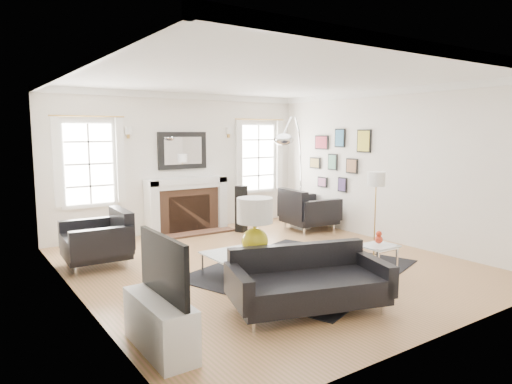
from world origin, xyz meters
TOP-DOWN VIEW (x-y plane):
  - floor at (0.00, 0.00)m, footprint 6.00×6.00m
  - back_wall at (0.00, 3.00)m, footprint 5.50×0.04m
  - front_wall at (0.00, -3.00)m, footprint 5.50×0.04m
  - left_wall at (-2.75, 0.00)m, footprint 0.04×6.00m
  - right_wall at (2.75, 0.00)m, footprint 0.04×6.00m
  - ceiling at (0.00, 0.00)m, footprint 5.50×6.00m
  - crown_molding at (0.00, 0.00)m, footprint 5.50×6.00m
  - fireplace at (0.00, 2.79)m, footprint 1.70×0.69m
  - mantel_mirror at (0.00, 2.95)m, footprint 1.05×0.07m
  - window_left at (-1.85, 2.95)m, footprint 1.24×0.15m
  - window_right at (1.85, 2.95)m, footprint 1.24×0.15m
  - gallery_wall at (2.72, 1.30)m, footprint 0.04×1.73m
  - tv_unit at (-2.44, -1.70)m, footprint 0.35×1.00m
  - area_rug at (0.26, -0.54)m, footprint 3.60×3.30m
  - sofa at (-0.68, -1.72)m, footprint 1.94×1.29m
  - armchair_left at (-2.13, 1.39)m, footprint 0.97×1.07m
  - armchair_right at (2.13, 1.58)m, footprint 1.05×1.14m
  - coffee_table at (-0.74, -0.30)m, footprint 0.79×0.79m
  - side_table_left at (-0.94, -1.05)m, footprint 0.49×0.49m
  - nesting_table at (0.74, -1.53)m, footprint 0.47×0.39m
  - gourd_lamp at (-0.94, -1.05)m, footprint 0.44×0.44m
  - orange_vase at (0.74, -1.53)m, footprint 0.11×0.11m
  - arc_floor_lamp at (1.43, 1.16)m, footprint 1.69×1.57m
  - stick_floor_lamp at (1.64, -0.67)m, footprint 0.28×0.28m
  - speaker_tower at (0.92, 2.19)m, footprint 0.25×0.25m

SIDE VIEW (x-z plane):
  - floor at x=0.00m, z-range 0.00..0.00m
  - area_rug at x=0.26m, z-range 0.00..0.01m
  - sofa at x=-0.68m, z-range 0.03..0.61m
  - coffee_table at x=-0.74m, z-range 0.14..0.49m
  - tv_unit at x=-2.44m, z-range -0.22..0.87m
  - armchair_left at x=-2.13m, z-range 0.04..0.73m
  - armchair_right at x=2.13m, z-range 0.04..0.75m
  - nesting_table at x=0.74m, z-range 0.14..0.66m
  - side_table_left at x=-0.94m, z-range 0.16..0.70m
  - speaker_tower at x=0.92m, z-range 0.00..0.94m
  - fireplace at x=0.00m, z-range -0.01..1.10m
  - orange_vase at x=0.74m, z-range 0.53..0.70m
  - gourd_lamp at x=-0.94m, z-range 0.59..1.29m
  - stick_floor_lamp at x=1.64m, z-range 0.51..1.91m
  - arc_floor_lamp at x=1.43m, z-range 0.10..2.50m
  - back_wall at x=0.00m, z-range 0.00..2.80m
  - front_wall at x=0.00m, z-range 0.00..2.80m
  - left_wall at x=-2.75m, z-range 0.00..2.80m
  - right_wall at x=2.75m, z-range 0.00..2.80m
  - window_left at x=-1.85m, z-range 0.65..2.27m
  - window_right at x=1.85m, z-range 0.65..2.27m
  - gallery_wall at x=2.72m, z-range 0.89..2.18m
  - mantel_mirror at x=0.00m, z-range 1.27..2.02m
  - crown_molding at x=0.00m, z-range 2.68..2.80m
  - ceiling at x=0.00m, z-range 2.79..2.81m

